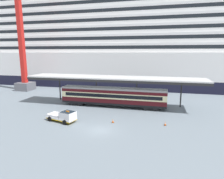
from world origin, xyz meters
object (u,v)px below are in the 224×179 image
object	(u,v)px
cruise_ship	(136,46)
dockside_crane	(22,26)
train_carriage	(113,96)
traffic_cone_near	(113,121)
service_truck	(64,116)
quay_bollard	(60,117)
traffic_cone_mid	(165,124)

from	to	relation	value
cruise_ship	dockside_crane	bearing A→B (deg)	-148.85
train_carriage	dockside_crane	distance (m)	35.96
train_carriage	traffic_cone_near	world-z (taller)	train_carriage
service_truck	traffic_cone_near	distance (m)	8.30
cruise_ship	traffic_cone_near	xyz separation A→B (m)	(1.09, -39.45, -13.21)
traffic_cone_near	service_truck	bearing A→B (deg)	-169.45
service_truck	dockside_crane	world-z (taller)	dockside_crane
train_carriage	dockside_crane	xyz separation A→B (m)	(-29.81, 11.39, 16.58)
dockside_crane	quay_bollard	size ratio (longest dim) A/B	64.04
cruise_ship	quay_bollard	distance (m)	43.25
service_truck	traffic_cone_mid	xyz separation A→B (m)	(16.53, 2.29, -0.69)
service_truck	dockside_crane	distance (m)	37.26
cruise_ship	traffic_cone_near	world-z (taller)	cruise_ship
traffic_cone_mid	dockside_crane	world-z (taller)	dockside_crane
traffic_cone_near	quay_bollard	world-z (taller)	quay_bollard
traffic_cone_mid	quay_bollard	xyz separation A→B (m)	(-17.46, -1.80, 0.22)
cruise_ship	traffic_cone_mid	size ratio (longest dim) A/B	261.02
traffic_cone_near	traffic_cone_mid	xyz separation A→B (m)	(8.40, 0.77, -0.01)
cruise_ship	service_truck	distance (m)	43.41
train_carriage	service_truck	size ratio (longest dim) A/B	4.01
cruise_ship	quay_bollard	bearing A→B (deg)	-101.14
cruise_ship	service_truck	xyz separation A→B (m)	(-7.03, -40.97, -12.52)
dockside_crane	cruise_ship	bearing A→B (deg)	31.15
traffic_cone_mid	quay_bollard	bearing A→B (deg)	-174.13
quay_bollard	service_truck	bearing A→B (deg)	-27.74
train_carriage	traffic_cone_mid	bearing A→B (deg)	-38.77
cruise_ship	train_carriage	size ratio (longest dim) A/B	7.10
train_carriage	service_truck	xyz separation A→B (m)	(-5.86, -10.85, -1.32)
train_carriage	dockside_crane	world-z (taller)	dockside_crane
train_carriage	quay_bollard	size ratio (longest dim) A/B	23.18
cruise_ship	traffic_cone_mid	world-z (taller)	cruise_ship
train_carriage	traffic_cone_mid	xyz separation A→B (m)	(10.66, -8.56, -2.01)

